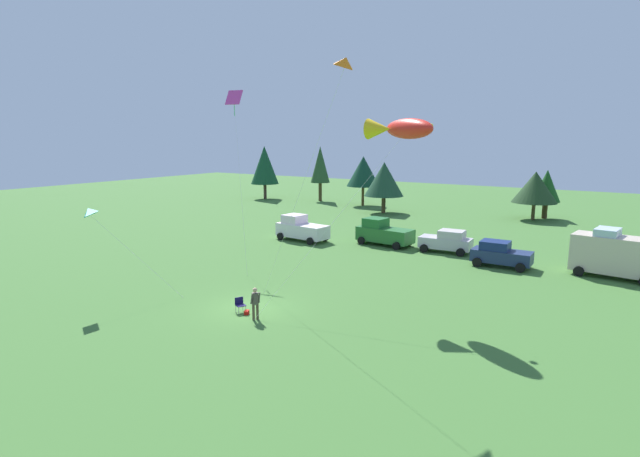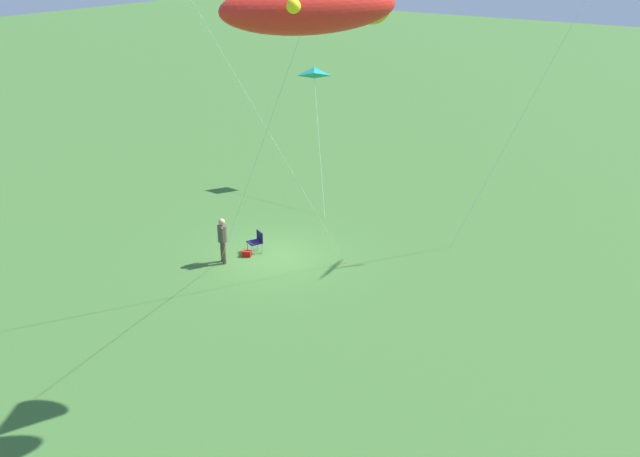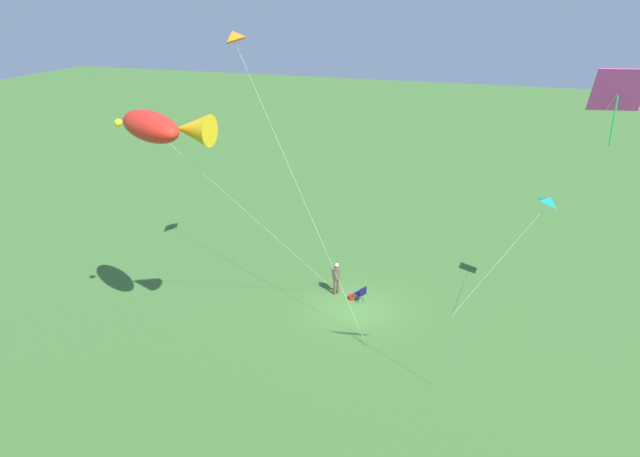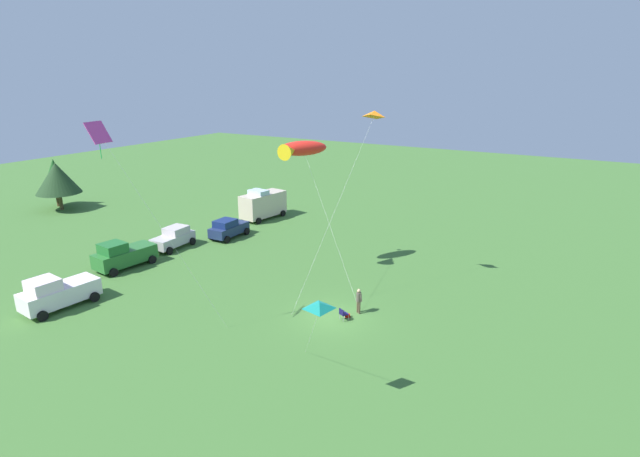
% 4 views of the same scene
% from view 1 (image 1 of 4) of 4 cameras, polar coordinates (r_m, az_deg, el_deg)
% --- Properties ---
extents(ground_plane, '(160.00, 160.00, 0.00)m').
position_cam_1_polar(ground_plane, '(28.63, -8.06, -8.98)').
color(ground_plane, '#3E6C2F').
extents(person_kite_flyer, '(0.47, 0.54, 1.74)m').
position_cam_1_polar(person_kite_flyer, '(26.52, -7.41, -8.22)').
color(person_kite_flyer, brown).
rests_on(person_kite_flyer, ground).
extents(folding_chair, '(0.64, 0.64, 0.82)m').
position_cam_1_polar(folding_chair, '(27.90, -9.13, -8.48)').
color(folding_chair, '#141043').
rests_on(folding_chair, ground).
extents(backpack_on_grass, '(0.33, 0.38, 0.22)m').
position_cam_1_polar(backpack_on_grass, '(27.64, -8.38, -9.47)').
color(backpack_on_grass, red).
rests_on(backpack_on_grass, ground).
extents(truck_white_pickup, '(5.18, 2.84, 2.34)m').
position_cam_1_polar(truck_white_pickup, '(46.26, -2.18, -0.02)').
color(truck_white_pickup, white).
rests_on(truck_white_pickup, ground).
extents(truck_green_flatbed, '(5.19, 2.86, 2.34)m').
position_cam_1_polar(truck_green_flatbed, '(44.64, 7.25, -0.48)').
color(truck_green_flatbed, '#29692C').
rests_on(truck_green_flatbed, ground).
extents(car_silver_compact, '(4.29, 2.39, 1.89)m').
position_cam_1_polar(car_silver_compact, '(42.74, 14.30, -1.41)').
color(car_silver_compact, '#BCB5BA').
rests_on(car_silver_compact, ground).
extents(car_navy_hatch, '(4.21, 2.23, 1.89)m').
position_cam_1_polar(car_navy_hatch, '(39.22, 19.89, -2.76)').
color(car_navy_hatch, navy).
rests_on(car_navy_hatch, ground).
extents(van_camper_beige, '(5.65, 3.19, 3.34)m').
position_cam_1_polar(van_camper_beige, '(39.38, 30.71, -2.52)').
color(van_camper_beige, beige).
rests_on(van_camper_beige, ground).
extents(treeline_distant, '(43.66, 10.33, 8.17)m').
position_cam_1_polar(treeline_distant, '(67.66, 6.72, 6.17)').
color(treeline_distant, '#47332B').
rests_on(treeline_distant, ground).
extents(kite_large_fish, '(7.24, 9.42, 10.53)m').
position_cam_1_polar(kite_large_fish, '(29.15, 9.28, 11.19)').
color(kite_large_fish, red).
rests_on(kite_large_fish, ground).
extents(kite_diamond_rainbow, '(5.17, 4.60, 13.02)m').
position_cam_1_polar(kite_diamond_rainbow, '(39.92, -9.78, 14.18)').
color(kite_diamond_rainbow, '#CF3F9A').
rests_on(kite_diamond_rainbow, ground).
extents(kite_delta_teal, '(4.52, 3.92, 5.62)m').
position_cam_1_polar(kite_delta_teal, '(31.13, -24.96, 1.74)').
color(kite_delta_teal, teal).
rests_on(kite_delta_teal, ground).
extents(kite_delta_orange, '(7.51, 3.07, 13.13)m').
position_cam_1_polar(kite_delta_orange, '(23.87, 2.98, 18.36)').
color(kite_delta_orange, orange).
rests_on(kite_delta_orange, ground).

